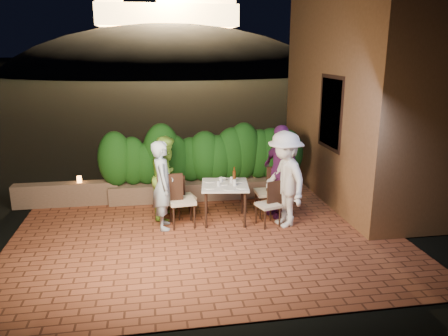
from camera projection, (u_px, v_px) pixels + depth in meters
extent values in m
plane|color=black|center=(209.00, 241.00, 7.77)|extent=(400.00, 400.00, 0.00)
cube|color=brown|center=(205.00, 233.00, 8.26)|extent=(7.00, 6.00, 0.15)
cube|color=brown|center=(358.00, 86.00, 9.59)|extent=(1.60, 5.00, 5.00)
cube|color=black|center=(332.00, 113.00, 9.12)|extent=(0.08, 1.00, 1.40)
cube|color=black|center=(331.00, 113.00, 9.12)|extent=(0.06, 1.15, 1.55)
cube|color=brown|center=(204.00, 189.00, 9.94)|extent=(4.20, 0.55, 0.40)
cube|color=brown|center=(67.00, 194.00, 9.45)|extent=(2.20, 0.30, 0.50)
ellipsoid|color=black|center=(170.00, 99.00, 66.24)|extent=(52.00, 40.00, 22.00)
cylinder|color=white|center=(210.00, 187.00, 8.25)|extent=(0.23, 0.23, 0.01)
cylinder|color=white|center=(209.00, 181.00, 8.65)|extent=(0.23, 0.23, 0.01)
cylinder|color=white|center=(242.00, 187.00, 8.25)|extent=(0.22, 0.22, 0.01)
cylinder|color=white|center=(239.00, 181.00, 8.65)|extent=(0.24, 0.24, 0.01)
cylinder|color=white|center=(223.00, 184.00, 8.49)|extent=(0.23, 0.23, 0.01)
cylinder|color=white|center=(229.00, 189.00, 8.17)|extent=(0.23, 0.23, 0.01)
cylinder|color=silver|center=(218.00, 184.00, 8.34)|extent=(0.06, 0.06, 0.10)
cylinder|color=silver|center=(221.00, 180.00, 8.58)|extent=(0.06, 0.06, 0.10)
cylinder|color=silver|center=(235.00, 183.00, 8.36)|extent=(0.07, 0.07, 0.12)
cylinder|color=silver|center=(232.00, 180.00, 8.56)|extent=(0.07, 0.07, 0.11)
imported|color=white|center=(222.00, 179.00, 8.71)|extent=(0.17, 0.17, 0.04)
imported|color=#9FB7CD|center=(163.00, 185.00, 8.11)|extent=(0.42, 0.62, 1.68)
imported|color=#8CC83E|center=(167.00, 177.00, 8.66)|extent=(0.79, 0.92, 1.65)
imported|color=white|center=(285.00, 179.00, 8.20)|extent=(0.94, 1.31, 1.84)
imported|color=#622268|center=(280.00, 171.00, 8.70)|extent=(0.75, 1.18, 1.87)
cylinder|color=orange|center=(79.00, 179.00, 9.41)|extent=(0.10, 0.10, 0.14)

